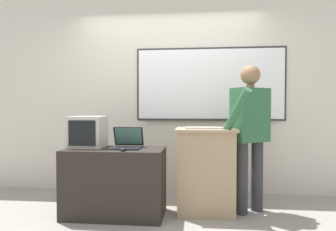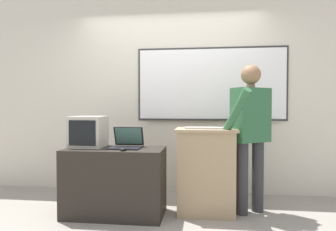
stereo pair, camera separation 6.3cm
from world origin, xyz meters
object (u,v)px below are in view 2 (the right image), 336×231
(side_desk, at_px, (115,182))
(person_presenter, at_px, (251,128))
(laptop, at_px, (127,142))
(computer_mouse_by_laptop, at_px, (123,149))
(wireless_keyboard, at_px, (206,128))
(crt_monitor, at_px, (88,132))
(lectern_podium, at_px, (206,171))

(side_desk, bearing_deg, person_presenter, 9.08)
(laptop, height_order, computer_mouse_by_laptop, laptop)
(computer_mouse_by_laptop, bearing_deg, side_desk, 129.24)
(wireless_keyboard, bearing_deg, laptop, -176.48)
(side_desk, xyz_separation_m, computer_mouse_by_laptop, (0.14, -0.17, 0.39))
(person_presenter, height_order, crt_monitor, person_presenter)
(lectern_podium, relative_size, side_desk, 0.88)
(lectern_podium, relative_size, laptop, 2.78)
(crt_monitor, bearing_deg, person_presenter, 5.30)
(lectern_podium, height_order, side_desk, lectern_podium)
(lectern_podium, relative_size, wireless_keyboard, 2.13)
(laptop, bearing_deg, wireless_keyboard, 3.52)
(computer_mouse_by_laptop, bearing_deg, person_presenter, 16.90)
(crt_monitor, bearing_deg, lectern_podium, 4.79)
(person_presenter, bearing_deg, laptop, 153.60)
(lectern_podium, height_order, wireless_keyboard, wireless_keyboard)
(lectern_podium, xyz_separation_m, person_presenter, (0.49, 0.06, 0.48))
(laptop, bearing_deg, computer_mouse_by_laptop, -84.93)
(computer_mouse_by_laptop, bearing_deg, wireless_keyboard, 19.07)
(lectern_podium, bearing_deg, laptop, -172.71)
(wireless_keyboard, height_order, computer_mouse_by_laptop, wireless_keyboard)
(laptop, relative_size, wireless_keyboard, 0.77)
(wireless_keyboard, xyz_separation_m, crt_monitor, (-1.31, -0.05, -0.05))
(person_presenter, relative_size, wireless_keyboard, 3.72)
(side_desk, distance_m, person_presenter, 1.62)
(side_desk, bearing_deg, lectern_podium, 10.26)
(wireless_keyboard, height_order, crt_monitor, crt_monitor)
(wireless_keyboard, xyz_separation_m, computer_mouse_by_laptop, (-0.85, -0.29, -0.21))
(person_presenter, xyz_separation_m, laptop, (-1.37, -0.17, -0.16))
(laptop, xyz_separation_m, computer_mouse_by_laptop, (0.02, -0.24, -0.05))
(person_presenter, bearing_deg, computer_mouse_by_laptop, 163.44)
(side_desk, distance_m, computer_mouse_by_laptop, 0.44)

